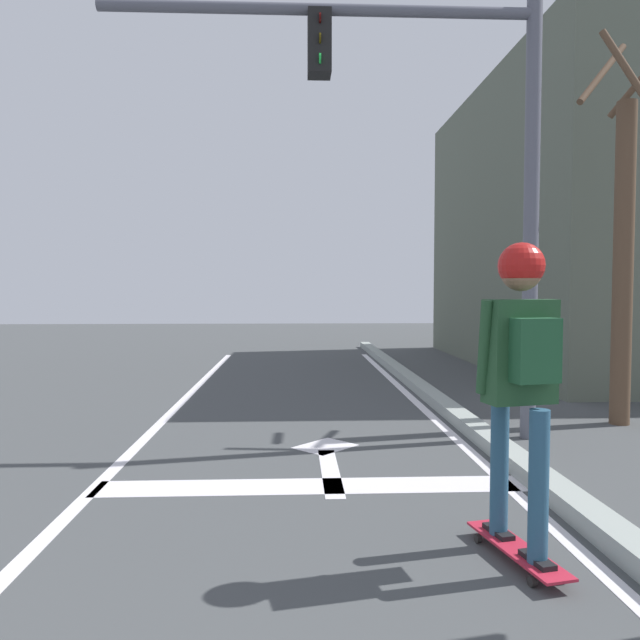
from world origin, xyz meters
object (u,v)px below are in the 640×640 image
object	(u,v)px
traffic_signal_mast	(434,126)
skateboard	(517,550)
skater	(521,353)
roadside_tree	(623,246)

from	to	relation	value
traffic_signal_mast	skateboard	bearing A→B (deg)	-93.13
skater	skateboard	bearing A→B (deg)	101.80
skater	traffic_signal_mast	size ratio (longest dim) A/B	0.37
skateboard	traffic_signal_mast	size ratio (longest dim) A/B	0.18
traffic_signal_mast	skater	bearing A→B (deg)	-93.06
skateboard	skater	bearing A→B (deg)	-78.20
traffic_signal_mast	roadside_tree	bearing A→B (deg)	14.55
traffic_signal_mast	roadside_tree	world-z (taller)	traffic_signal_mast
skateboard	roadside_tree	size ratio (longest dim) A/B	0.19
skater	traffic_signal_mast	world-z (taller)	traffic_signal_mast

